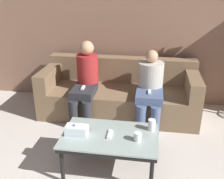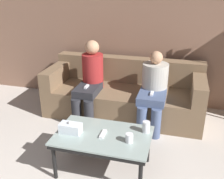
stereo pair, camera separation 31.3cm
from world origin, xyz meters
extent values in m
cube|color=#8C6651|center=(0.00, 3.66, 1.30)|extent=(12.00, 0.06, 2.60)
cube|color=brown|center=(0.00, 3.10, 0.20)|extent=(2.24, 0.86, 0.40)
cube|color=brown|center=(0.00, 3.43, 0.59)|extent=(2.24, 0.20, 0.38)
cube|color=brown|center=(-1.03, 3.10, 0.54)|extent=(0.18, 0.86, 0.27)
cube|color=brown|center=(1.03, 3.10, 0.54)|extent=(0.18, 0.86, 0.27)
cube|color=#8C9E99|center=(0.08, 1.82, 0.42)|extent=(0.96, 0.61, 0.02)
cube|color=black|center=(0.08, 1.82, 0.39)|extent=(0.94, 0.59, 0.04)
cylinder|color=black|center=(-0.35, 1.57, 0.19)|extent=(0.04, 0.04, 0.37)
cylinder|color=black|center=(0.51, 1.57, 0.19)|extent=(0.04, 0.04, 0.37)
cylinder|color=black|center=(-0.35, 2.08, 0.19)|extent=(0.04, 0.04, 0.37)
cylinder|color=black|center=(0.51, 2.08, 0.19)|extent=(0.04, 0.04, 0.37)
cylinder|color=silver|center=(0.49, 1.99, 0.49)|extent=(0.08, 0.08, 0.12)
cylinder|color=silver|center=(0.36, 1.77, 0.47)|extent=(0.07, 0.07, 0.09)
cube|color=silver|center=(-0.25, 1.78, 0.48)|extent=(0.22, 0.12, 0.10)
sphere|color=white|center=(-0.25, 1.78, 0.54)|extent=(0.04, 0.04, 0.04)
cube|color=white|center=(0.08, 1.82, 0.44)|extent=(0.04, 0.15, 0.02)
cylinder|color=#28282D|center=(-0.54, 2.59, 0.20)|extent=(0.13, 0.13, 0.40)
cylinder|color=#28282D|center=(-0.36, 2.59, 0.20)|extent=(0.13, 0.13, 0.40)
cube|color=#28282D|center=(-0.45, 2.82, 0.46)|extent=(0.30, 0.46, 0.10)
cylinder|color=maroon|center=(-0.45, 3.05, 0.65)|extent=(0.30, 0.30, 0.50)
sphere|color=tan|center=(-0.45, 3.05, 1.00)|extent=(0.20, 0.20, 0.20)
cube|color=white|center=(-0.45, 2.78, 0.52)|extent=(0.04, 0.12, 0.02)
cylinder|color=#47567A|center=(0.36, 2.59, 0.20)|extent=(0.13, 0.13, 0.40)
cylinder|color=#47567A|center=(0.54, 2.59, 0.20)|extent=(0.13, 0.13, 0.40)
cube|color=#47567A|center=(0.45, 2.82, 0.46)|extent=(0.35, 0.46, 0.10)
cylinder|color=#B7B2A8|center=(0.45, 3.05, 0.62)|extent=(0.35, 0.35, 0.43)
sphere|color=tan|center=(0.45, 3.05, 0.92)|extent=(0.17, 0.17, 0.17)
cube|color=white|center=(0.45, 2.78, 0.52)|extent=(0.04, 0.12, 0.02)
camera|label=1|loc=(0.45, -0.39, 1.87)|focal=42.00mm
camera|label=2|loc=(0.76, -0.32, 1.87)|focal=42.00mm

